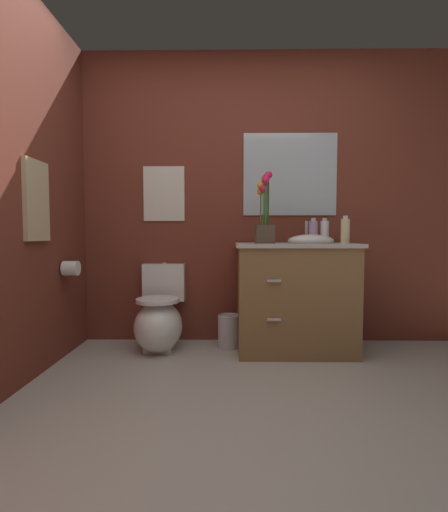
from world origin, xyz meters
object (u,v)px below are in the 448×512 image
wall_poster (164,194)px  wall_mirror (290,174)px  trash_bin (229,331)px  soap_bottle (325,232)px  vanity_cabinet (295,296)px  flower_vase (265,216)px  lotion_bottle (313,232)px  toilet (159,320)px  hanging_towel (36,201)px  toilet_paper_roll (71,268)px  hand_wash_bottle (345,231)px

wall_poster → wall_mirror: 1.10m
trash_bin → wall_poster: 1.30m
soap_bottle → trash_bin: size_ratio=0.74×
soap_bottle → trash_bin: 1.13m
vanity_cabinet → flower_vase: flower_vase is taller
soap_bottle → wall_mirror: 0.59m
soap_bottle → lotion_bottle: 0.10m
vanity_cabinet → flower_vase: (-0.25, -0.10, 0.63)m
toilet → wall_mirror: wall_mirror is taller
toilet → wall_mirror: bearing=13.8°
toilet → hanging_towel: hanging_towel is taller
wall_poster → wall_mirror: bearing=0.0°
flower_vase → lotion_bottle: size_ratio=2.73×
trash_bin → toilet: bearing=-173.5°
lotion_bottle → wall_poster: wall_poster is taller
hanging_towel → flower_vase: bearing=16.1°
hanging_towel → toilet: bearing=39.5°
toilet → hanging_towel: bearing=-140.5°
toilet → vanity_cabinet: 1.11m
trash_bin → toilet_paper_roll: bearing=-167.7°
lotion_bottle → wall_mirror: (-0.15, 0.23, 0.49)m
soap_bottle → wall_poster: wall_poster is taller
toilet → hand_wash_bottle: size_ratio=3.22×
flower_vase → hand_wash_bottle: (0.63, 0.06, -0.11)m
lotion_bottle → hanging_towel: bearing=-162.8°
toilet → wall_poster: (0.00, 0.27, 1.04)m
toilet → soap_bottle: bearing=2.6°
soap_bottle → trash_bin: soap_bottle is taller
flower_vase → wall_mirror: wall_mirror is taller
vanity_cabinet → hand_wash_bottle: hand_wash_bottle is taller
vanity_cabinet → lotion_bottle: lotion_bottle is taller
hand_wash_bottle → hanging_towel: 2.21m
wall_mirror → hanging_towel: size_ratio=1.54×
trash_bin → hanging_towel: hanging_towel is taller
flower_vase → hanging_towel: bearing=-163.9°
flower_vase → vanity_cabinet: bearing=20.5°
wall_poster → hanging_towel: wall_poster is taller
wall_poster → vanity_cabinet: bearing=-15.1°
flower_vase → soap_bottle: 0.55m
toilet → lotion_bottle: bearing=1.6°
trash_bin → wall_mirror: size_ratio=0.34×
hand_wash_bottle → wall_poster: bearing=167.2°
vanity_cabinet → lotion_bottle: bearing=22.1°
vanity_cabinet → flower_vase: size_ratio=1.90×
hanging_towel → soap_bottle: bearing=17.1°
wall_mirror → vanity_cabinet: bearing=-89.5°
toilet → vanity_cabinet: size_ratio=0.66×
lotion_bottle → wall_mirror: wall_mirror is taller
wall_poster → toilet_paper_roll: wall_poster is taller
lotion_bottle → wall_poster: bearing=169.4°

